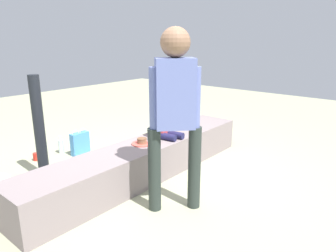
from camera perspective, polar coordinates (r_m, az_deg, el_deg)
The scene contains 10 objects.
ground_plane at distance 3.45m, azimuth -4.21°, elevation -9.13°, with size 12.00×12.00×0.00m, color #A4A683.
concrete_ledge at distance 3.38m, azimuth -4.27°, elevation -6.24°, with size 2.92×0.49×0.38m, color gray.
child_seated at distance 3.46m, azimuth -0.72°, elevation 1.38°, with size 0.28×0.33×0.48m.
adult_standing at distance 2.53m, azimuth 1.28°, elevation 3.80°, with size 0.36×0.35×1.54m.
cake_plate at distance 3.29m, azimuth -4.77°, elevation -2.96°, with size 0.22×0.22×0.07m.
gift_bag at distance 4.16m, azimuth -15.78°, elevation -3.06°, with size 0.24×0.09×0.34m.
railing_post at distance 3.51m, azimuth -22.24°, elevation -2.59°, with size 0.36×0.36×1.11m.
water_bottle_near_gift at distance 4.28m, azimuth -18.97°, elevation -3.37°, with size 0.07×0.07×0.23m.
party_cup_red at distance 4.17m, azimuth -22.99°, elevation -5.19°, with size 0.07×0.07×0.09m, color red.
handbag_black_leather at distance 4.50m, azimuth -0.85°, elevation -1.53°, with size 0.30×0.10×0.31m.
Camera 1 is at (-2.22, -2.20, 1.46)m, focal length 33.34 mm.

